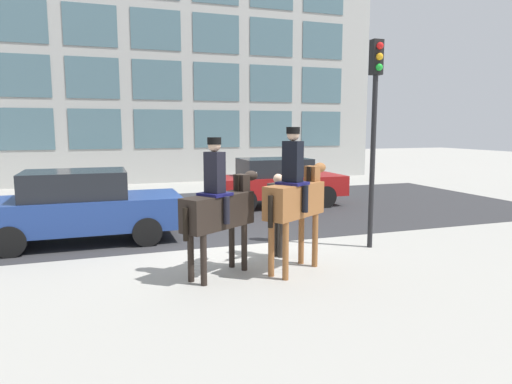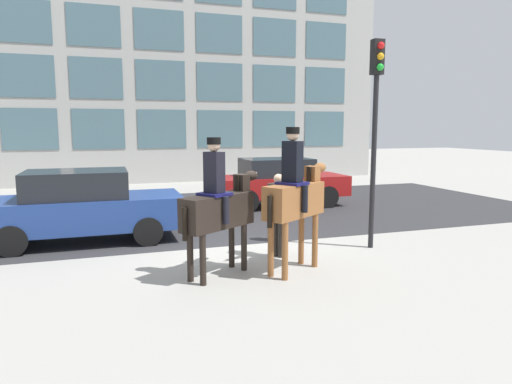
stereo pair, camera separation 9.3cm
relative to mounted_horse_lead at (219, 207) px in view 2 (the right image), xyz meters
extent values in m
plane|color=#9E9B93|center=(0.73, 1.38, -1.25)|extent=(80.00, 80.00, 0.00)
cube|color=#2D2D30|center=(0.73, 6.13, -1.25)|extent=(22.44, 8.50, 0.01)
cube|color=slate|center=(-4.91, 14.21, 1.31)|extent=(2.26, 0.02, 1.80)
cube|color=slate|center=(-2.09, 14.21, 1.31)|extent=(2.26, 0.02, 1.80)
cube|color=slate|center=(0.73, 14.21, 1.31)|extent=(2.26, 0.02, 1.80)
cube|color=slate|center=(3.55, 14.21, 1.31)|extent=(2.26, 0.02, 1.80)
cube|color=slate|center=(6.38, 14.21, 1.31)|extent=(2.26, 0.02, 1.80)
cube|color=slate|center=(9.20, 14.21, 1.31)|extent=(2.26, 0.02, 1.80)
cube|color=slate|center=(-4.91, 14.21, 3.55)|extent=(2.26, 0.02, 1.80)
cube|color=slate|center=(-2.09, 14.21, 3.55)|extent=(2.26, 0.02, 1.80)
cube|color=slate|center=(0.73, 14.21, 3.55)|extent=(2.26, 0.02, 1.80)
cube|color=slate|center=(3.55, 14.21, 3.55)|extent=(2.26, 0.02, 1.80)
cube|color=slate|center=(6.38, 14.21, 3.55)|extent=(2.26, 0.02, 1.80)
cube|color=slate|center=(9.20, 14.21, 3.55)|extent=(2.26, 0.02, 1.80)
cube|color=slate|center=(-4.91, 14.21, 5.80)|extent=(2.26, 0.02, 1.80)
cube|color=slate|center=(-2.09, 14.21, 5.80)|extent=(2.26, 0.02, 1.80)
cube|color=slate|center=(0.73, 14.21, 5.80)|extent=(2.26, 0.02, 1.80)
cube|color=slate|center=(3.55, 14.21, 5.80)|extent=(2.26, 0.02, 1.80)
cube|color=slate|center=(6.38, 14.21, 5.80)|extent=(2.26, 0.02, 1.80)
cube|color=slate|center=(9.20, 14.21, 5.80)|extent=(2.26, 0.02, 1.80)
cube|color=black|center=(-0.03, -0.02, -0.08)|extent=(1.47, 1.16, 0.59)
cylinder|color=black|center=(0.33, 0.40, -0.81)|extent=(0.11, 0.11, 0.88)
cylinder|color=black|center=(0.50, 0.14, -0.81)|extent=(0.11, 0.11, 0.88)
cylinder|color=black|center=(-0.56, -0.17, -0.81)|extent=(0.11, 0.11, 0.88)
cylinder|color=black|center=(-0.39, -0.43, -0.81)|extent=(0.11, 0.11, 0.88)
cube|color=black|center=(0.52, 0.33, 0.27)|extent=(0.30, 0.31, 0.51)
cube|color=black|center=(0.42, 0.27, 0.29)|extent=(0.08, 0.09, 0.46)
ellipsoid|color=black|center=(0.75, 0.48, 0.47)|extent=(0.37, 0.34, 0.19)
cube|color=silver|center=(0.83, 0.53, 0.49)|extent=(0.12, 0.10, 0.08)
cylinder|color=black|center=(-0.68, -0.44, -0.18)|extent=(0.09, 0.09, 0.55)
cube|color=#14144C|center=(-0.09, -0.06, 0.24)|extent=(0.63, 0.64, 0.05)
cube|color=black|center=(-0.09, -0.06, 0.62)|extent=(0.36, 0.39, 0.70)
sphere|color=#D1A889|center=(-0.09, -0.06, 1.08)|extent=(0.22, 0.22, 0.22)
cylinder|color=black|center=(-0.09, -0.06, 1.15)|extent=(0.24, 0.24, 0.12)
cylinder|color=black|center=(-0.24, 0.17, -0.02)|extent=(0.11, 0.11, 0.47)
cylinder|color=black|center=(0.06, -0.28, -0.02)|extent=(0.11, 0.11, 0.47)
cube|color=brown|center=(1.34, -0.22, 0.08)|extent=(1.38, 1.11, 0.59)
cylinder|color=brown|center=(1.67, 0.18, -0.73)|extent=(0.11, 0.11, 1.03)
cylinder|color=brown|center=(1.84, -0.08, -0.73)|extent=(0.11, 0.11, 1.03)
cylinder|color=brown|center=(0.85, -0.35, -0.73)|extent=(0.11, 0.11, 1.03)
cylinder|color=brown|center=(1.01, -0.61, -0.73)|extent=(0.11, 0.11, 1.03)
cube|color=brown|center=(1.85, 0.11, 0.41)|extent=(0.30, 0.31, 0.49)
cube|color=black|center=(1.74, 0.04, 0.43)|extent=(0.08, 0.09, 0.44)
ellipsoid|color=brown|center=(2.08, 0.26, 0.61)|extent=(0.38, 0.34, 0.19)
cube|color=silver|center=(2.16, 0.31, 0.63)|extent=(0.12, 0.10, 0.08)
cylinder|color=black|center=(0.74, -0.61, -0.03)|extent=(0.09, 0.09, 0.55)
cube|color=#14144C|center=(1.29, -0.25, 0.39)|extent=(0.60, 0.62, 0.05)
cube|color=black|center=(1.29, -0.25, 0.78)|extent=(0.36, 0.39, 0.72)
sphere|color=#D1A889|center=(1.29, -0.25, 1.25)|extent=(0.22, 0.22, 0.22)
cylinder|color=black|center=(1.29, -0.25, 1.33)|extent=(0.24, 0.24, 0.12)
cylinder|color=black|center=(1.14, -0.03, 0.14)|extent=(0.11, 0.11, 0.48)
cylinder|color=black|center=(1.43, -0.48, 0.14)|extent=(0.11, 0.11, 0.48)
cylinder|color=#332D28|center=(1.46, 0.71, -0.83)|extent=(0.13, 0.13, 0.83)
cylinder|color=#332D28|center=(1.39, 0.85, -0.83)|extent=(0.13, 0.13, 0.83)
cube|color=#332D28|center=(1.42, 0.78, -0.08)|extent=(0.39, 0.46, 0.67)
sphere|color=#D1A889|center=(1.42, 0.78, 0.36)|extent=(0.20, 0.20, 0.20)
cube|color=#332D28|center=(1.27, 0.49, 0.11)|extent=(0.53, 0.34, 0.09)
cone|color=orange|center=(0.97, 0.32, 0.11)|extent=(0.18, 0.13, 0.04)
cube|color=navy|center=(-2.40, 3.32, -0.56)|extent=(4.42, 1.78, 0.72)
cube|color=black|center=(-2.51, 3.32, 0.11)|extent=(2.21, 1.57, 0.61)
cylinder|color=black|center=(-1.03, 2.50, -0.92)|extent=(0.65, 0.21, 0.65)
cylinder|color=black|center=(-1.03, 4.13, -0.92)|extent=(0.65, 0.21, 0.65)
cylinder|color=black|center=(-3.77, 2.50, -0.92)|extent=(0.65, 0.21, 0.65)
cylinder|color=black|center=(-3.77, 4.13, -0.92)|extent=(0.65, 0.21, 0.65)
cube|color=maroon|center=(3.64, 6.43, -0.55)|extent=(4.47, 1.76, 0.66)
cube|color=black|center=(3.53, 6.43, 0.07)|extent=(2.24, 1.55, 0.58)
cylinder|color=black|center=(5.03, 5.62, -0.89)|extent=(0.73, 0.21, 0.73)
cylinder|color=black|center=(5.03, 7.24, -0.89)|extent=(0.73, 0.21, 0.73)
cylinder|color=black|center=(2.25, 5.62, -0.89)|extent=(0.73, 0.21, 0.73)
cylinder|color=black|center=(2.25, 7.24, -0.89)|extent=(0.73, 0.21, 0.73)
cylinder|color=black|center=(3.62, 0.80, 0.61)|extent=(0.11, 0.11, 3.72)
cube|color=black|center=(3.62, 0.80, 2.83)|extent=(0.24, 0.19, 0.72)
sphere|color=red|center=(3.62, 0.69, 3.05)|extent=(0.15, 0.15, 0.15)
sphere|color=orange|center=(3.62, 0.69, 2.83)|extent=(0.15, 0.15, 0.15)
sphere|color=green|center=(3.62, 0.69, 2.62)|extent=(0.15, 0.15, 0.15)
camera|label=1|loc=(-1.95, -7.68, 1.38)|focal=32.00mm
camera|label=2|loc=(-1.86, -7.71, 1.38)|focal=32.00mm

